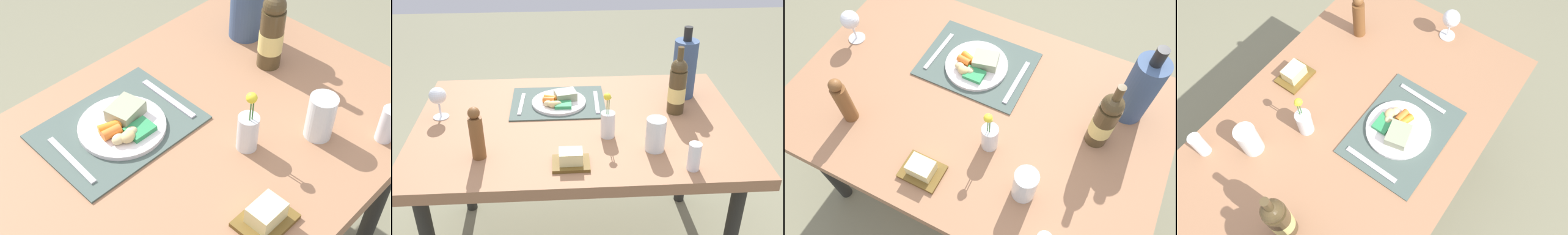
# 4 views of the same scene
# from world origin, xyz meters

# --- Properties ---
(ground_plane) EXTENTS (8.00, 8.00, 0.00)m
(ground_plane) POSITION_xyz_m (0.00, 0.00, 0.00)
(ground_plane) COLOR #787559
(dining_table) EXTENTS (1.31, 0.86, 0.71)m
(dining_table) POSITION_xyz_m (0.00, 0.00, 0.64)
(dining_table) COLOR #986948
(dining_table) RESTS_ON ground_plane
(placemat) EXTENTS (0.40, 0.30, 0.01)m
(placemat) POSITION_xyz_m (0.08, -0.16, 0.71)
(placemat) COLOR #45554E
(placemat) RESTS_ON dining_table
(dinner_plate) EXTENTS (0.23, 0.23, 0.05)m
(dinner_plate) POSITION_xyz_m (0.07, -0.15, 0.73)
(dinner_plate) COLOR white
(dinner_plate) RESTS_ON placemat
(fork) EXTENTS (0.02, 0.20, 0.00)m
(fork) POSITION_xyz_m (-0.09, -0.15, 0.72)
(fork) COLOR silver
(fork) RESTS_ON placemat
(knife) EXTENTS (0.02, 0.19, 0.00)m
(knife) POSITION_xyz_m (0.24, -0.15, 0.72)
(knife) COLOR silver
(knife) RESTS_ON placemat
(butter_dish) EXTENTS (0.13, 0.10, 0.06)m
(butter_dish) POSITION_xyz_m (0.04, 0.30, 0.73)
(butter_dish) COLOR brown
(butter_dish) RESTS_ON dining_table
(wine_glass) EXTENTS (0.07, 0.07, 0.13)m
(wine_glass) POSITION_xyz_m (0.56, -0.07, 0.81)
(wine_glass) COLOR white
(wine_glass) RESTS_ON dining_table
(flower_vase) EXTENTS (0.05, 0.05, 0.19)m
(flower_vase) POSITION_xyz_m (-0.11, 0.12, 0.77)
(flower_vase) COLOR silver
(flower_vase) RESTS_ON dining_table
(cooler_bottle) EXTENTS (0.10, 0.10, 0.32)m
(cooler_bottle) POSITION_xyz_m (-0.47, -0.21, 0.84)
(cooler_bottle) COLOR #3B5277
(cooler_bottle) RESTS_ON dining_table
(wine_bottle) EXTENTS (0.07, 0.07, 0.29)m
(wine_bottle) POSITION_xyz_m (-0.41, -0.06, 0.83)
(wine_bottle) COLOR #47381F
(wine_bottle) RESTS_ON dining_table
(water_tumbler) EXTENTS (0.07, 0.07, 0.13)m
(water_tumbler) POSITION_xyz_m (-0.27, 0.22, 0.77)
(water_tumbler) COLOR silver
(water_tumbler) RESTS_ON dining_table
(pepper_mill) EXTENTS (0.05, 0.05, 0.20)m
(pepper_mill) POSITION_xyz_m (0.36, 0.23, 0.81)
(pepper_mill) COLOR brown
(pepper_mill) RESTS_ON dining_table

